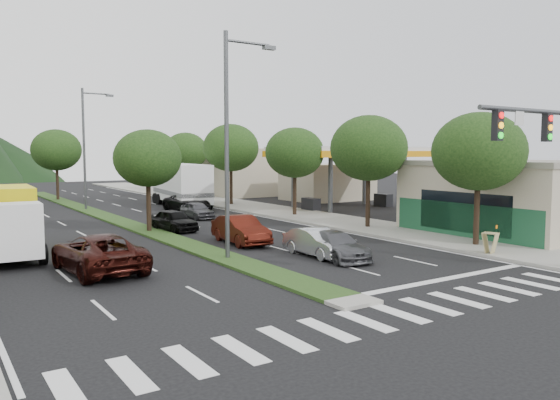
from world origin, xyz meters
TOP-DOWN VIEW (x-y plane):
  - ground at (0.00, 0.00)m, footprint 160.00×160.00m
  - sidewalk_right at (12.50, 25.00)m, footprint 5.00×90.00m
  - median at (0.00, 28.00)m, footprint 1.60×56.00m
  - crosswalk at (0.00, -2.00)m, footprint 19.00×2.20m
  - traffic_signal at (9.03, -1.54)m, footprint 6.12×0.40m
  - storefront_right at (18.00, 6.00)m, footprint 9.00×10.00m
  - gas_canopy at (19.00, 22.00)m, footprint 12.20×8.20m
  - bldg_right_far at (19.50, 44.00)m, footprint 10.00×16.00m
  - tree_r_a at (12.00, 4.00)m, footprint 4.60×4.60m
  - tree_r_b at (12.00, 12.00)m, footprint 4.80×4.80m
  - tree_r_c at (12.00, 20.00)m, footprint 4.40×4.40m
  - tree_r_d at (12.00, 30.00)m, footprint 5.00×5.00m
  - tree_r_e at (12.00, 40.00)m, footprint 4.60×4.60m
  - tree_med_near at (0.00, 18.00)m, footprint 4.00×4.00m
  - tree_med_far at (0.00, 44.00)m, footprint 4.80×4.80m
  - streetlight_near at (0.21, 8.00)m, footprint 2.60×0.25m
  - streetlight_mid at (0.21, 33.00)m, footprint 2.60×0.25m
  - sedan_silver at (3.89, 6.55)m, footprint 1.38×3.89m
  - suv_maroon at (-5.47, 8.70)m, footprint 2.91×5.71m
  - car_queue_a at (1.50, 17.80)m, footprint 1.99×4.02m
  - car_queue_b at (4.18, 5.56)m, footprint 2.27×4.39m
  - car_queue_c at (2.64, 11.54)m, footprint 1.85×4.54m
  - car_queue_d at (6.74, 27.80)m, footprint 2.72×5.12m
  - car_queue_e at (5.35, 22.80)m, footprint 1.44×3.57m
  - car_queue_f at (8.08, 32.80)m, footprint 2.32×5.37m
  - box_truck at (-8.07, 13.99)m, footprint 2.79×6.59m
  - motorhome at (7.90, 31.66)m, footprint 4.18×10.07m
  - a_frame_sign at (10.50, 2.10)m, footprint 0.75×0.80m

SIDE VIEW (x-z plane):
  - ground at x=0.00m, z-range 0.00..0.00m
  - crosswalk at x=0.00m, z-range 0.00..0.01m
  - median at x=0.00m, z-range 0.00..0.12m
  - sidewalk_right at x=12.50m, z-range 0.00..0.15m
  - car_queue_e at x=5.35m, z-range 0.00..1.22m
  - car_queue_b at x=4.18m, z-range 0.00..1.22m
  - sedan_silver at x=3.89m, z-range 0.00..1.28m
  - car_queue_a at x=1.50m, z-range 0.00..1.32m
  - car_queue_d at x=6.74m, z-range 0.00..1.37m
  - a_frame_sign at x=10.50m, z-range 0.08..1.37m
  - car_queue_c at x=2.64m, z-range 0.00..1.46m
  - car_queue_f at x=8.08m, z-range 0.00..1.54m
  - suv_maroon at x=-5.47m, z-range 0.00..1.54m
  - box_truck at x=-8.07m, z-range -0.09..3.11m
  - storefront_right at x=18.00m, z-range 0.00..4.00m
  - motorhome at x=7.90m, z-range 0.12..3.88m
  - bldg_right_far at x=19.50m, z-range 0.00..5.20m
  - tree_med_near at x=0.00m, z-range 1.42..7.44m
  - traffic_signal at x=9.03m, z-range 1.15..8.15m
  - gas_canopy at x=19.00m, z-range 2.02..7.27m
  - tree_r_c at x=12.00m, z-range 1.51..7.99m
  - tree_r_a at x=12.00m, z-range 1.50..8.14m
  - tree_r_e at x=12.00m, z-range 1.54..8.25m
  - tree_med_far at x=0.00m, z-range 1.54..8.47m
  - tree_r_b at x=12.00m, z-range 1.57..8.50m
  - tree_r_d at x=12.00m, z-range 1.60..8.76m
  - streetlight_near at x=0.21m, z-range 0.58..10.58m
  - streetlight_mid at x=0.21m, z-range 0.58..10.58m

